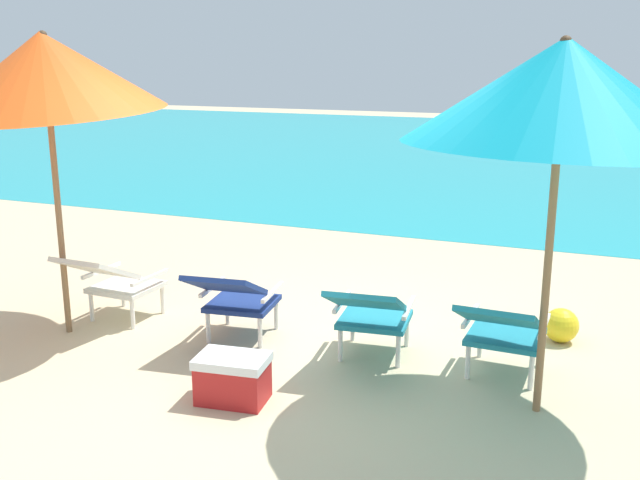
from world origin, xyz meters
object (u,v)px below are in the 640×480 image
beach_ball (561,325)px  beach_umbrella_right (562,92)px  lounge_chair_near_left (234,296)px  cooler_box (233,378)px  lounge_chair_far_left (112,279)px  beach_umbrella_left (46,73)px  lounge_chair_far_right (502,328)px  lounge_chair_near_right (370,312)px

beach_ball → beach_umbrella_right: bearing=-92.3°
lounge_chair_near_left → beach_umbrella_right: size_ratio=0.35×
beach_ball → cooler_box: size_ratio=0.55×
lounge_chair_far_left → lounge_chair_near_left: bearing=-0.3°
cooler_box → beach_umbrella_left: bearing=162.4°
lounge_chair_far_right → beach_ball: bearing=70.1°
lounge_chair_near_left → lounge_chair_far_left: bearing=179.7°
lounge_chair_near_right → cooler_box: bearing=-124.7°
lounge_chair_near_right → lounge_chair_far_left: bearing=-178.9°
lounge_chair_far_left → lounge_chair_near_left: same height
cooler_box → lounge_chair_far_right: bearing=30.8°
lounge_chair_near_right → beach_umbrella_left: 3.08m
lounge_chair_far_right → beach_umbrella_right: beach_umbrella_right is taller
beach_ball → lounge_chair_near_left: bearing=-157.2°
lounge_chair_far_left → beach_umbrella_left: bearing=-129.0°
lounge_chair_far_left → beach_umbrella_right: bearing=-4.5°
beach_umbrella_right → cooler_box: (-1.90, -0.62, -1.88)m
lounge_chair_far_left → beach_umbrella_left: 1.75m
lounge_chair_near_left → lounge_chair_far_right: (2.07, 0.07, 0.00)m
lounge_chair_near_left → beach_ball: 2.63m
lounge_chair_far_left → cooler_box: bearing=-28.7°
lounge_chair_near_left → beach_umbrella_left: size_ratio=0.38×
lounge_chair_far_left → cooler_box: 1.89m
lounge_chair_near_right → lounge_chair_far_right: same height
lounge_chair_far_right → beach_umbrella_left: 3.91m
beach_umbrella_right → beach_ball: bearing=87.7°
lounge_chair_far_right → beach_umbrella_right: size_ratio=0.34×
lounge_chair_far_left → cooler_box: (1.64, -0.90, -0.24)m
lounge_chair_near_right → cooler_box: lounge_chair_near_right is taller
beach_ball → lounge_chair_far_left: bearing=-164.3°
lounge_chair_far_right → beach_ball: (0.34, 0.95, -0.26)m
cooler_box → lounge_chair_far_left: bearing=151.3°
beach_umbrella_left → beach_umbrella_right: beach_umbrella_left is taller
lounge_chair_near_left → lounge_chair_near_right: same height
beach_ball → beach_umbrella_left: bearing=-161.2°
lounge_chair_near_left → beach_umbrella_left: bearing=-168.3°
lounge_chair_far_right → lounge_chair_near_right: bearing=-178.9°
lounge_chair_far_left → lounge_chair_far_right: bearing=1.1°
lounge_chair_far_left → beach_umbrella_left: (-0.24, -0.30, 1.71)m
lounge_chair_near_right → cooler_box: 1.17m
lounge_chair_far_left → lounge_chair_near_right: same height
lounge_chair_near_left → beach_ball: lounge_chair_near_left is taller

